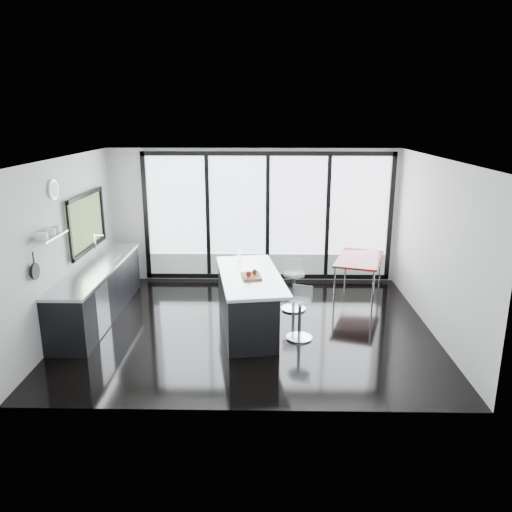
{
  "coord_description": "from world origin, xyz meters",
  "views": [
    {
      "loc": [
        0.26,
        -7.79,
        3.43
      ],
      "look_at": [
        0.1,
        0.3,
        1.15
      ],
      "focal_mm": 35.0,
      "sensor_mm": 36.0,
      "label": 1
    }
  ],
  "objects_px": {
    "island": "(246,300)",
    "red_table": "(358,276)",
    "bar_stool_far": "(294,291)",
    "bar_stool_near": "(300,319)"
  },
  "relations": [
    {
      "from": "island",
      "to": "bar_stool_far",
      "type": "height_order",
      "value": "island"
    },
    {
      "from": "island",
      "to": "red_table",
      "type": "xyz_separation_m",
      "value": [
        2.16,
        1.62,
        -0.09
      ]
    },
    {
      "from": "island",
      "to": "bar_stool_far",
      "type": "xyz_separation_m",
      "value": [
        0.84,
        0.8,
        -0.12
      ]
    },
    {
      "from": "bar_stool_far",
      "to": "island",
      "type": "bearing_deg",
      "value": -138.54
    },
    {
      "from": "bar_stool_far",
      "to": "red_table",
      "type": "relative_size",
      "value": 0.5
    },
    {
      "from": "bar_stool_near",
      "to": "bar_stool_far",
      "type": "relative_size",
      "value": 0.92
    },
    {
      "from": "red_table",
      "to": "bar_stool_far",
      "type": "bearing_deg",
      "value": -148.17
    },
    {
      "from": "island",
      "to": "red_table",
      "type": "relative_size",
      "value": 1.69
    },
    {
      "from": "island",
      "to": "bar_stool_near",
      "type": "bearing_deg",
      "value": -26.9
    },
    {
      "from": "bar_stool_far",
      "to": "red_table",
      "type": "xyz_separation_m",
      "value": [
        1.32,
        0.82,
        0.02
      ]
    }
  ]
}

